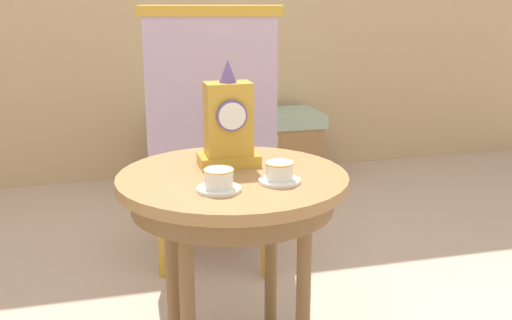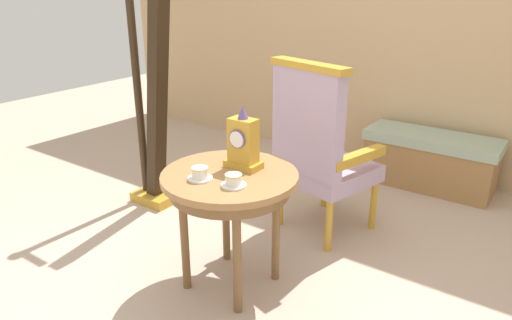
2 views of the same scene
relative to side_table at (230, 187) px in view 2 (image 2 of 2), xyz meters
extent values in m
plane|color=#BCA38E|center=(-0.04, 0.01, -0.58)|extent=(10.00, 10.00, 0.00)
cube|color=tan|center=(-0.04, 2.26, 0.82)|extent=(6.00, 0.10, 2.80)
cylinder|color=#9E7042|center=(0.00, 0.00, 0.06)|extent=(0.71, 0.71, 0.03)
cylinder|color=brown|center=(0.00, 0.00, 0.01)|extent=(0.62, 0.62, 0.07)
cylinder|color=brown|center=(0.17, 0.17, -0.27)|extent=(0.04, 0.04, 0.63)
cylinder|color=brown|center=(-0.17, 0.17, -0.27)|extent=(0.04, 0.04, 0.63)
cylinder|color=brown|center=(-0.17, -0.17, -0.27)|extent=(0.04, 0.04, 0.63)
cylinder|color=brown|center=(0.17, -0.17, -0.27)|extent=(0.04, 0.04, 0.63)
cylinder|color=white|center=(-0.07, -0.14, 0.08)|extent=(0.13, 0.13, 0.01)
cylinder|color=white|center=(-0.07, -0.14, 0.12)|extent=(0.08, 0.08, 0.05)
torus|color=gold|center=(-0.07, -0.14, 0.14)|extent=(0.09, 0.09, 0.00)
cylinder|color=white|center=(0.11, -0.11, 0.08)|extent=(0.12, 0.12, 0.01)
cylinder|color=white|center=(0.11, -0.11, 0.11)|extent=(0.08, 0.08, 0.05)
torus|color=gold|center=(0.11, -0.11, 0.14)|extent=(0.09, 0.09, 0.00)
cube|color=gold|center=(0.01, 0.10, 0.10)|extent=(0.19, 0.11, 0.04)
cube|color=gold|center=(0.01, 0.10, 0.23)|extent=(0.14, 0.09, 0.23)
cylinder|color=#664C8C|center=(0.01, 0.05, 0.25)|extent=(0.10, 0.01, 0.10)
cylinder|color=white|center=(0.01, 0.05, 0.25)|extent=(0.08, 0.00, 0.08)
cone|color=#664C8C|center=(0.01, 0.10, 0.38)|extent=(0.06, 0.06, 0.07)
cube|color=#B299B7|center=(0.13, 0.88, -0.18)|extent=(0.64, 0.64, 0.11)
cube|color=#B299B7|center=(0.07, 0.67, 0.20)|extent=(0.53, 0.22, 0.64)
cube|color=gold|center=(0.07, 0.67, 0.54)|extent=(0.57, 0.24, 0.04)
cube|color=gold|center=(0.35, 0.82, -0.01)|extent=(0.19, 0.47, 0.06)
cube|color=gold|center=(-0.10, 0.94, -0.01)|extent=(0.19, 0.47, 0.06)
cylinder|color=gold|center=(0.40, 1.03, -0.41)|extent=(0.04, 0.04, 0.35)
cylinder|color=gold|center=(-0.03, 1.15, -0.41)|extent=(0.04, 0.04, 0.35)
cylinder|color=gold|center=(0.28, 0.61, -0.41)|extent=(0.04, 0.04, 0.35)
cylinder|color=gold|center=(-0.14, 0.72, -0.41)|extent=(0.04, 0.04, 0.35)
cube|color=gold|center=(-1.11, 0.49, -0.55)|extent=(0.32, 0.24, 0.07)
cylinder|color=#332314|center=(-1.21, 0.49, 0.33)|extent=(0.06, 0.06, 1.69)
cube|color=black|center=(-1.01, 0.49, 0.26)|extent=(0.28, 0.11, 1.55)
cube|color=#9EB299|center=(0.49, 1.96, -0.18)|extent=(1.02, 0.40, 0.08)
cube|color=#9E7042|center=(0.49, 1.96, -0.40)|extent=(0.98, 0.38, 0.36)
camera|label=1|loc=(-0.41, -1.81, 0.64)|focal=44.62mm
camera|label=2|loc=(1.39, -1.74, 1.01)|focal=33.27mm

